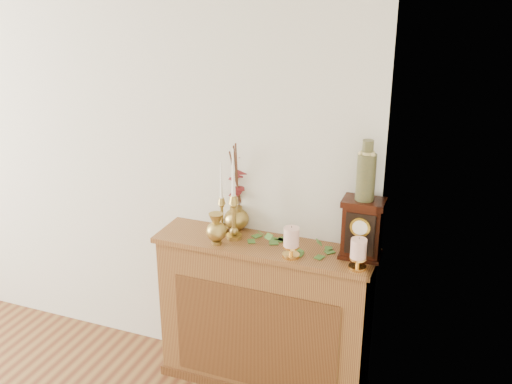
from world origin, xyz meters
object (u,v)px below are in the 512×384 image
at_px(bud_vase, 216,229).
at_px(ginger_jar, 238,188).
at_px(candlestick_left, 222,209).
at_px(ceramic_vase, 366,174).
at_px(mantel_clock, 362,229).
at_px(candlestick_center, 234,210).

distance_m(bud_vase, ginger_jar, 0.29).
bearing_deg(ginger_jar, candlestick_left, -127.32).
xyz_separation_m(candlestick_left, ceramic_vase, (0.81, -0.02, 0.33)).
xyz_separation_m(candlestick_left, mantel_clock, (0.81, -0.03, 0.02)).
bearing_deg(bud_vase, mantel_clock, 9.88).
height_order(candlestick_center, ginger_jar, ginger_jar).
xyz_separation_m(candlestick_center, ginger_jar, (-0.03, 0.15, 0.07)).
bearing_deg(candlestick_left, ginger_jar, 52.68).
distance_m(candlestick_center, bud_vase, 0.14).
bearing_deg(mantel_clock, candlestick_left, 176.80).
xyz_separation_m(ginger_jar, ceramic_vase, (0.74, -0.11, 0.22)).
height_order(candlestick_left, ginger_jar, ginger_jar).
xyz_separation_m(ginger_jar, mantel_clock, (0.74, -0.11, -0.08)).
distance_m(candlestick_center, mantel_clock, 0.71).
distance_m(candlestick_left, mantel_clock, 0.81).
relative_size(candlestick_left, ginger_jar, 0.78).
height_order(candlestick_left, ceramic_vase, ceramic_vase).
bearing_deg(bud_vase, ceramic_vase, 10.10).
height_order(candlestick_left, candlestick_center, candlestick_center).
bearing_deg(ceramic_vase, candlestick_center, -177.13).
bearing_deg(candlestick_left, bud_vase, -76.49).
height_order(candlestick_center, bud_vase, candlestick_center).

